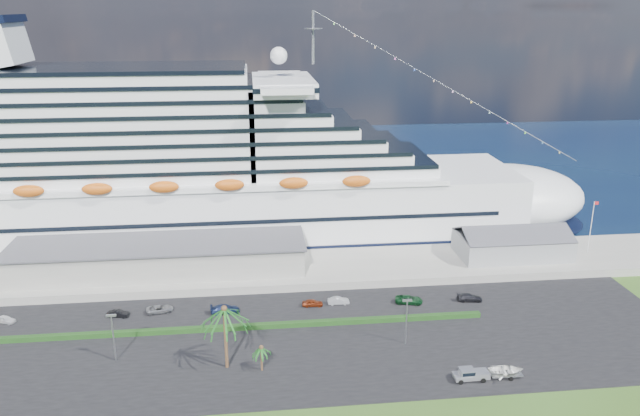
{
  "coord_description": "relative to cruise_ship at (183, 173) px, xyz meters",
  "views": [
    {
      "loc": [
        -4.89,
        -83.7,
        54.92
      ],
      "look_at": [
        7.81,
        30.0,
        17.76
      ],
      "focal_mm": 35.0,
      "sensor_mm": 36.0,
      "label": 1
    }
  ],
  "objects": [
    {
      "name": "pickup_truck",
      "position": [
        48.8,
        -67.8,
        -15.5
      ],
      "size": [
        5.58,
        2.23,
        1.95
      ],
      "color": "black",
      "rests_on": "asphalt_lot"
    },
    {
      "name": "parked_car_1",
      "position": [
        -8.99,
        -40.75,
        -15.91
      ],
      "size": [
        4.18,
        2.0,
        1.32
      ],
      "primitive_type": "imported",
      "rotation": [
        0.0,
        0.0,
        1.41
      ],
      "color": "black",
      "rests_on": "asphalt_lot"
    },
    {
      "name": "parked_car_7",
      "position": [
        57.84,
        -41.63,
        -15.87
      ],
      "size": [
        5.08,
        2.57,
        1.42
      ],
      "primitive_type": "imported",
      "rotation": [
        0.0,
        0.0,
        1.45
      ],
      "color": "black",
      "rests_on": "asphalt_lot"
    },
    {
      "name": "parked_car_0",
      "position": [
        -28.9,
        -40.76,
        -15.92
      ],
      "size": [
        4.11,
        2.85,
        1.3
      ],
      "primitive_type": "imported",
      "rotation": [
        0.0,
        0.0,
        1.19
      ],
      "color": "silver",
      "rests_on": "asphalt_lot"
    },
    {
      "name": "parked_car_6",
      "position": [
        45.85,
        -41.21,
        -15.84
      ],
      "size": [
        5.74,
        3.66,
        1.48
      ],
      "primitive_type": "imported",
      "rotation": [
        0.0,
        0.0,
        1.33
      ],
      "color": "#0F3C1B",
      "rests_on": "asphalt_lot"
    },
    {
      "name": "lamp_post_left",
      "position": [
        -6.47,
        -56.0,
        -11.35
      ],
      "size": [
        1.6,
        0.35,
        8.27
      ],
      "color": "gray",
      "rests_on": "asphalt_lot"
    },
    {
      "name": "parked_car_3",
      "position": [
        10.64,
        -41.36,
        -15.78
      ],
      "size": [
        5.58,
        2.56,
        1.58
      ],
      "primitive_type": "imported",
      "rotation": [
        0.0,
        0.0,
        1.63
      ],
      "color": "#131F44",
      "rests_on": "asphalt_lot"
    },
    {
      "name": "cruise_ship",
      "position": [
        0.0,
        0.0,
        0.0
      ],
      "size": [
        191.0,
        38.0,
        54.0
      ],
      "color": "silver",
      "rests_on": "ground"
    },
    {
      "name": "lamp_post_right",
      "position": [
        41.53,
        -56.0,
        -11.35
      ],
      "size": [
        1.6,
        0.35,
        8.27
      ],
      "color": "gray",
      "rests_on": "asphalt_lot"
    },
    {
      "name": "flagpole",
      "position": [
        91.57,
        -24.0,
        -8.43
      ],
      "size": [
        1.08,
        0.16,
        12.0
      ],
      "color": "silver",
      "rests_on": "wharf"
    },
    {
      "name": "palm_short",
      "position": [
        17.03,
        -61.5,
        -13.03
      ],
      "size": [
        3.53,
        3.53,
        4.56
      ],
      "color": "#47301E",
      "rests_on": "ground"
    },
    {
      "name": "terminal_building",
      "position": [
        -3.47,
        -24.0,
        -11.68
      ],
      "size": [
        61.0,
        15.0,
        6.3
      ],
      "color": "gray",
      "rests_on": "wharf"
    },
    {
      "name": "ground",
      "position": [
        21.53,
        -64.0,
        -16.69
      ],
      "size": [
        420.0,
        420.0,
        0.0
      ],
      "primitive_type": "plane",
      "color": "#35511B",
      "rests_on": "ground"
    },
    {
      "name": "wharf",
      "position": [
        21.53,
        -24.0,
        -15.79
      ],
      "size": [
        240.0,
        20.0,
        1.8
      ],
      "primitive_type": "cube",
      "color": "gray",
      "rests_on": "ground"
    },
    {
      "name": "parked_car_4",
      "position": [
        27.17,
        -40.43,
        -15.9
      ],
      "size": [
        4.03,
        1.77,
        1.35
      ],
      "primitive_type": "imported",
      "rotation": [
        0.0,
        0.0,
        1.53
      ],
      "color": "maroon",
      "rests_on": "asphalt_lot"
    },
    {
      "name": "boat_trailer",
      "position": [
        54.54,
        -67.77,
        -15.39
      ],
      "size": [
        6.21,
        3.97,
        1.79
      ],
      "color": "gray",
      "rests_on": "asphalt_lot"
    },
    {
      "name": "parked_car_5",
      "position": [
        32.25,
        -40.08,
        -15.9
      ],
      "size": [
        4.14,
        1.49,
        1.36
      ],
      "primitive_type": "imported",
      "rotation": [
        0.0,
        0.0,
        1.56
      ],
      "color": "#ADAEB4",
      "rests_on": "asphalt_lot"
    },
    {
      "name": "asphalt_lot",
      "position": [
        21.53,
        -53.0,
        -16.63
      ],
      "size": [
        140.0,
        38.0,
        0.12
      ],
      "primitive_type": "cube",
      "color": "black",
      "rests_on": "ground"
    },
    {
      "name": "palm_tall",
      "position": [
        11.53,
        -60.0,
        -7.49
      ],
      "size": [
        8.82,
        8.82,
        11.13
      ],
      "color": "#47301E",
      "rests_on": "ground"
    },
    {
      "name": "port_shed",
      "position": [
        73.53,
        -24.0,
        -12.3
      ],
      "size": [
        24.0,
        12.31,
        7.37
      ],
      "color": "gray",
      "rests_on": "wharf"
    },
    {
      "name": "water",
      "position": [
        21.53,
        66.0,
        -16.68
      ],
      "size": [
        420.0,
        160.0,
        0.02
      ],
      "primitive_type": "cube",
      "color": "black",
      "rests_on": "ground"
    },
    {
      "name": "parked_car_2",
      "position": [
        -1.57,
        -39.78,
        -15.89
      ],
      "size": [
        5.26,
        3.21,
        1.36
      ],
      "primitive_type": "imported",
      "rotation": [
        0.0,
        0.0,
        1.78
      ],
      "color": "slate",
      "rests_on": "asphalt_lot"
    },
    {
      "name": "hedge",
      "position": [
        13.53,
        -48.0,
        -16.12
      ],
      "size": [
        88.0,
        1.1,
        0.9
      ],
      "primitive_type": "cube",
      "color": "#143311",
      "rests_on": "asphalt_lot"
    }
  ]
}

